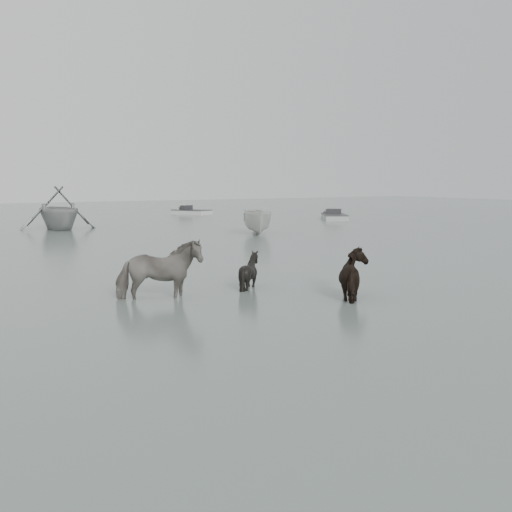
% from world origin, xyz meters
% --- Properties ---
extents(ground, '(140.00, 140.00, 0.00)m').
position_xyz_m(ground, '(0.00, 0.00, 0.00)').
color(ground, '#4E5D55').
rests_on(ground, ground).
extents(pony_pinto, '(2.31, 1.57, 1.79)m').
position_xyz_m(pony_pinto, '(-2.79, 1.36, 0.89)').
color(pony_pinto, black).
rests_on(pony_pinto, ground).
extents(pony_dark, '(1.60, 1.78, 1.58)m').
position_xyz_m(pony_dark, '(1.64, -0.97, 0.79)').
color(pony_dark, black).
rests_on(pony_dark, ground).
extents(pony_black, '(1.19, 1.07, 1.27)m').
position_xyz_m(pony_black, '(-0.00, 1.68, 0.64)').
color(pony_black, black).
rests_on(pony_black, ground).
extents(rowboat_trail, '(4.62, 5.29, 2.70)m').
position_xyz_m(rowboat_trail, '(0.69, 25.04, 1.35)').
color(rowboat_trail, '#9C9E9B').
rests_on(rowboat_trail, ground).
extents(boat_small, '(3.01, 4.17, 1.51)m').
position_xyz_m(boat_small, '(9.12, 16.32, 0.76)').
color(boat_small, beige).
rests_on(boat_small, ground).
extents(skiff_port, '(4.36, 5.68, 0.75)m').
position_xyz_m(skiff_port, '(20.55, 24.25, 0.38)').
color(skiff_port, '#979997').
rests_on(skiff_port, ground).
extents(skiff_star, '(3.47, 4.70, 0.75)m').
position_xyz_m(skiff_star, '(14.43, 35.88, 0.38)').
color(skiff_star, beige).
rests_on(skiff_star, ground).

